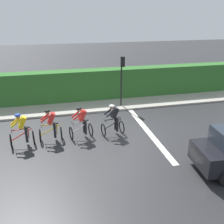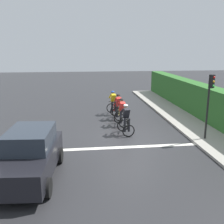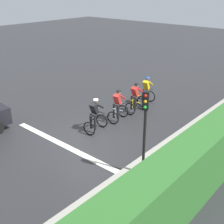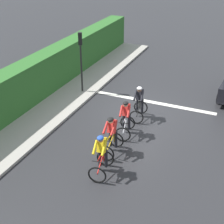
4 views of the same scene
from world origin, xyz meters
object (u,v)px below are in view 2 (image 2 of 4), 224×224
cyclist_second (118,107)px  cyclist_fourth (126,120)px  traffic_light_near_crossing (210,98)px  cyclist_lead (113,103)px  car_black (30,155)px  cyclist_mid (122,113)px

cyclist_second → cyclist_fourth: same height
cyclist_fourth → traffic_light_near_crossing: size_ratio=0.50×
cyclist_lead → car_black: 9.70m
cyclist_lead → cyclist_mid: 2.82m
car_black → traffic_light_near_crossing: traffic_light_near_crossing is taller
cyclist_fourth → cyclist_lead: bearing=91.9°
cyclist_lead → cyclist_fourth: (0.15, -4.45, 0.00)m
car_black → cyclist_second: bearing=60.4°
cyclist_lead → cyclist_second: same height
cyclist_mid → cyclist_fourth: size_ratio=1.00×
cyclist_lead → car_black: (-4.07, -8.81, 0.08)m
cyclist_second → traffic_light_near_crossing: size_ratio=0.50×
cyclist_fourth → traffic_light_near_crossing: traffic_light_near_crossing is taller
cyclist_lead → traffic_light_near_crossing: 7.30m
traffic_light_near_crossing → cyclist_second: bearing=129.4°
cyclist_lead → cyclist_second: bearing=-81.9°
cyclist_mid → car_black: car_black is taller
car_black → cyclist_fourth: bearing=46.0°
cyclist_second → cyclist_mid: (-0.01, -1.49, 0.00)m
cyclist_second → car_black: size_ratio=0.39×
cyclist_lead → cyclist_mid: bearing=-86.3°
cyclist_mid → cyclist_fourth: 1.64m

